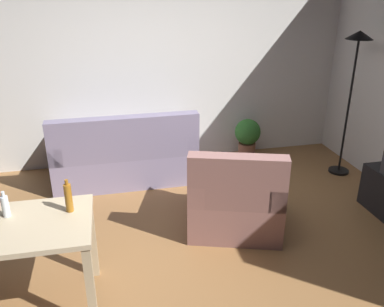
% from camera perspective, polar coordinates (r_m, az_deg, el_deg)
% --- Properties ---
extents(ground_plane, '(5.20, 4.40, 0.02)m').
position_cam_1_polar(ground_plane, '(4.01, 0.20, -12.97)').
color(ground_plane, olive).
extents(wall_rear, '(5.20, 0.10, 2.70)m').
position_cam_1_polar(wall_rear, '(5.50, -5.09, 12.55)').
color(wall_rear, silver).
rests_on(wall_rear, ground_plane).
extents(couch, '(1.73, 0.84, 0.92)m').
position_cam_1_polar(couch, '(5.17, -9.33, -0.48)').
color(couch, gray).
rests_on(couch, ground_plane).
extents(torchiere_lamp, '(0.32, 0.32, 1.81)m').
position_cam_1_polar(torchiere_lamp, '(5.34, 21.81, 11.42)').
color(torchiere_lamp, black).
rests_on(torchiere_lamp, ground_plane).
extents(desk, '(1.21, 0.72, 0.76)m').
position_cam_1_polar(desk, '(3.24, -24.43, -10.83)').
color(desk, '#C6B28E').
rests_on(desk, ground_plane).
extents(potted_plant, '(0.36, 0.36, 0.57)m').
position_cam_1_polar(potted_plant, '(5.78, 7.75, 2.46)').
color(potted_plant, brown).
rests_on(potted_plant, ground_plane).
extents(armchair, '(1.12, 1.08, 0.92)m').
position_cam_1_polar(armchair, '(4.13, 6.11, -6.43)').
color(armchair, '#996B66').
rests_on(armchair, ground_plane).
extents(bottle_clear, '(0.05, 0.05, 0.20)m').
position_cam_1_polar(bottle_clear, '(3.26, -24.62, -6.67)').
color(bottle_clear, silver).
rests_on(bottle_clear, desk).
extents(bottle_amber, '(0.06, 0.06, 0.26)m').
position_cam_1_polar(bottle_amber, '(3.15, -16.87, -5.89)').
color(bottle_amber, '#9E6019').
rests_on(bottle_amber, desk).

